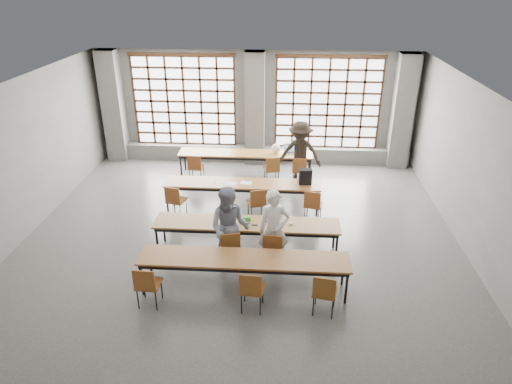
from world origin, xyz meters
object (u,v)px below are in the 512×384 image
at_px(chair_mid_right, 313,203).
at_px(plastic_bag, 276,148).
at_px(chair_back_mid, 272,168).
at_px(chair_front_right, 273,247).
at_px(mouse, 291,224).
at_px(desk_row_b, 242,185).
at_px(chair_near_left, 147,283).
at_px(desk_row_d, 244,261).
at_px(chair_mid_left, 175,198).
at_px(chair_front_left, 230,245).
at_px(green_box, 245,219).
at_px(student_male, 274,230).
at_px(laptop_back, 290,151).
at_px(chair_back_right, 299,168).
at_px(chair_back_left, 195,166).
at_px(student_female, 230,228).
at_px(desk_row_c, 247,225).
at_px(chair_mid_centre, 257,201).
at_px(chair_near_right, 324,290).
at_px(red_pouch, 148,282).
at_px(laptop_front, 273,219).
at_px(desk_row_a, 246,155).
at_px(backpack, 305,177).
at_px(chair_near_mid, 251,287).
at_px(student_back, 300,153).

xyz_separation_m(chair_mid_right, plastic_bag, (-0.99, 2.82, 0.34)).
xyz_separation_m(chair_back_mid, plastic_bag, (0.08, 0.68, 0.34)).
xyz_separation_m(chair_front_right, mouse, (0.36, 0.61, 0.21)).
bearing_deg(desk_row_b, chair_near_left, -108.59).
xyz_separation_m(desk_row_d, chair_mid_left, (-1.97, 2.76, -0.13)).
bearing_deg(mouse, chair_back_mid, 98.41).
height_order(chair_front_left, green_box, chair_front_left).
xyz_separation_m(student_male, mouse, (0.35, 0.48, -0.12)).
height_order(chair_front_left, laptop_back, laptop_back).
height_order(chair_back_right, chair_near_left, same).
bearing_deg(chair_back_left, student_male, -59.39).
height_order(desk_row_b, student_female, student_female).
relative_size(chair_front_right, plastic_bag, 3.08).
height_order(chair_back_right, chair_front_right, same).
height_order(desk_row_b, chair_front_right, chair_front_right).
relative_size(desk_row_c, chair_front_left, 4.55).
bearing_deg(chair_mid_left, plastic_bag, 49.49).
bearing_deg(chair_front_left, plastic_bag, 80.84).
xyz_separation_m(chair_back_left, chair_mid_centre, (1.94, -2.14, 0.00)).
distance_m(desk_row_c, chair_near_right, 2.51).
bearing_deg(mouse, red_pouch, -144.15).
xyz_separation_m(chair_front_right, plastic_bag, (-0.09, 4.87, 0.34)).
bearing_deg(laptop_front, chair_back_mid, 92.43).
distance_m(desk_row_a, chair_mid_centre, 2.83).
height_order(chair_back_mid, mouse, chair_back_mid).
relative_size(chair_mid_left, chair_near_right, 1.00).
bearing_deg(chair_near_left, chair_back_mid, 69.57).
relative_size(chair_front_left, backpack, 2.20).
bearing_deg(chair_near_mid, student_female, 110.74).
distance_m(desk_row_d, chair_back_left, 5.25).
distance_m(desk_row_a, chair_mid_right, 3.36).
xyz_separation_m(green_box, plastic_bag, (0.55, 4.16, 0.10)).
bearing_deg(chair_mid_left, student_male, -37.37).
bearing_deg(laptop_back, chair_mid_centre, -105.57).
bearing_deg(plastic_bag, green_box, -97.54).
bearing_deg(chair_back_left, student_female, -69.68).
bearing_deg(chair_back_mid, chair_near_right, -78.49).
relative_size(chair_mid_centre, red_pouch, 4.40).
distance_m(chair_mid_centre, chair_front_right, 2.10).
distance_m(desk_row_a, laptop_front, 4.20).
distance_m(chair_back_mid, chair_mid_right, 2.40).
relative_size(student_female, plastic_bag, 6.18).
relative_size(desk_row_b, chair_mid_centre, 4.55).
distance_m(chair_near_right, red_pouch, 3.19).
relative_size(desk_row_a, mouse, 40.82).
xyz_separation_m(chair_mid_left, plastic_bag, (2.41, 2.82, 0.34)).
relative_size(chair_front_left, green_box, 3.52).
height_order(chair_front_right, chair_near_left, same).
height_order(desk_row_b, chair_mid_left, chair_mid_left).
bearing_deg(student_back, chair_mid_left, -134.78).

